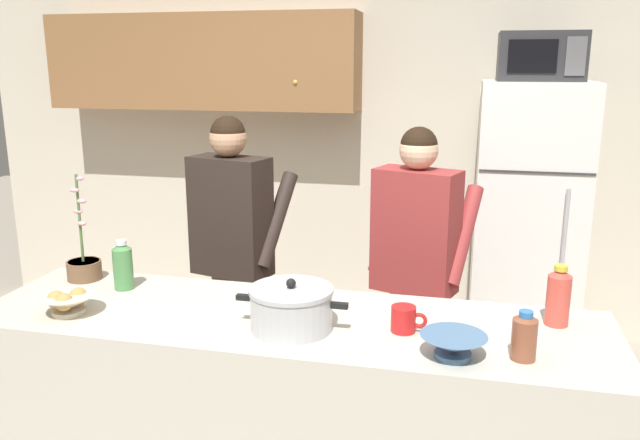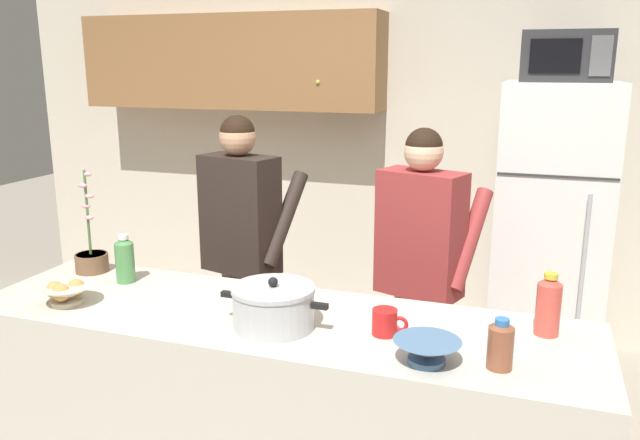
{
  "view_description": "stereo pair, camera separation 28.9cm",
  "coord_description": "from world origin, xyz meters",
  "px_view_note": "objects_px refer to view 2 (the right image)",
  "views": [
    {
      "loc": [
        0.64,
        -2.19,
        1.87
      ],
      "look_at": [
        0.0,
        0.55,
        1.17
      ],
      "focal_mm": 35.74,
      "sensor_mm": 36.0,
      "label": 1
    },
    {
      "loc": [
        0.92,
        -2.11,
        1.87
      ],
      "look_at": [
        0.0,
        0.55,
        1.17
      ],
      "focal_mm": 35.74,
      "sensor_mm": 36.0,
      "label": 2
    }
  ],
  "objects_px": {
    "bread_bowl": "(66,293)",
    "potted_orchid": "(91,257)",
    "person_by_sink": "(421,252)",
    "person_near_pot": "(242,231)",
    "bottle_mid_counter": "(125,259)",
    "bottle_far_corner": "(548,305)",
    "coffee_mug": "(385,322)",
    "microwave": "(566,56)",
    "refrigerator": "(550,231)",
    "bottle_near_edge": "(501,344)",
    "empty_bowl": "(427,350)",
    "cooking_pot": "(273,307)"
  },
  "relations": [
    {
      "from": "microwave",
      "to": "cooking_pot",
      "type": "xyz_separation_m",
      "value": [
        -0.98,
        -1.93,
        -0.9
      ]
    },
    {
      "from": "refrigerator",
      "to": "potted_orchid",
      "type": "distance_m",
      "value": 2.61
    },
    {
      "from": "microwave",
      "to": "potted_orchid",
      "type": "xyz_separation_m",
      "value": [
        -2.03,
        -1.61,
        -0.91
      ]
    },
    {
      "from": "empty_bowl",
      "to": "bottle_mid_counter",
      "type": "height_order",
      "value": "bottle_mid_counter"
    },
    {
      "from": "bottle_far_corner",
      "to": "potted_orchid",
      "type": "height_order",
      "value": "potted_orchid"
    },
    {
      "from": "coffee_mug",
      "to": "bottle_mid_counter",
      "type": "distance_m",
      "value": 1.23
    },
    {
      "from": "empty_bowl",
      "to": "bread_bowl",
      "type": "bearing_deg",
      "value": 178.33
    },
    {
      "from": "person_by_sink",
      "to": "cooking_pot",
      "type": "distance_m",
      "value": 1.01
    },
    {
      "from": "person_by_sink",
      "to": "bottle_far_corner",
      "type": "distance_m",
      "value": 0.89
    },
    {
      "from": "bread_bowl",
      "to": "bottle_near_edge",
      "type": "height_order",
      "value": "bottle_near_edge"
    },
    {
      "from": "refrigerator",
      "to": "coffee_mug",
      "type": "bearing_deg",
      "value": -106.93
    },
    {
      "from": "refrigerator",
      "to": "person_by_sink",
      "type": "relative_size",
      "value": 1.12
    },
    {
      "from": "person_near_pot",
      "to": "potted_orchid",
      "type": "distance_m",
      "value": 0.78
    },
    {
      "from": "cooking_pot",
      "to": "coffee_mug",
      "type": "relative_size",
      "value": 3.19
    },
    {
      "from": "person_near_pot",
      "to": "bread_bowl",
      "type": "relative_size",
      "value": 7.14
    },
    {
      "from": "bread_bowl",
      "to": "bottle_near_edge",
      "type": "xyz_separation_m",
      "value": [
        1.68,
        0.0,
        0.03
      ]
    },
    {
      "from": "bottle_near_edge",
      "to": "bottle_far_corner",
      "type": "xyz_separation_m",
      "value": [
        0.14,
        0.32,
        0.03
      ]
    },
    {
      "from": "microwave",
      "to": "coffee_mug",
      "type": "bearing_deg",
      "value": -107.11
    },
    {
      "from": "bread_bowl",
      "to": "bottle_far_corner",
      "type": "relative_size",
      "value": 0.98
    },
    {
      "from": "person_by_sink",
      "to": "bread_bowl",
      "type": "height_order",
      "value": "person_by_sink"
    },
    {
      "from": "coffee_mug",
      "to": "bottle_near_edge",
      "type": "xyz_separation_m",
      "value": [
        0.4,
        -0.13,
        0.03
      ]
    },
    {
      "from": "cooking_pot",
      "to": "bottle_mid_counter",
      "type": "bearing_deg",
      "value": 163.25
    },
    {
      "from": "microwave",
      "to": "bottle_near_edge",
      "type": "xyz_separation_m",
      "value": [
        -0.17,
        -1.99,
        -0.9
      ]
    },
    {
      "from": "refrigerator",
      "to": "person_near_pot",
      "type": "bearing_deg",
      "value": -146.95
    },
    {
      "from": "microwave",
      "to": "person_by_sink",
      "type": "bearing_deg",
      "value": -121.45
    },
    {
      "from": "person_by_sink",
      "to": "coffee_mug",
      "type": "distance_m",
      "value": 0.87
    },
    {
      "from": "coffee_mug",
      "to": "bread_bowl",
      "type": "bearing_deg",
      "value": -174.05
    },
    {
      "from": "bottle_mid_counter",
      "to": "potted_orchid",
      "type": "relative_size",
      "value": 0.45
    },
    {
      "from": "bread_bowl",
      "to": "potted_orchid",
      "type": "height_order",
      "value": "potted_orchid"
    },
    {
      "from": "bread_bowl",
      "to": "empty_bowl",
      "type": "relative_size",
      "value": 1.02
    },
    {
      "from": "refrigerator",
      "to": "bread_bowl",
      "type": "xyz_separation_m",
      "value": [
        -1.85,
        -2.02,
        0.09
      ]
    },
    {
      "from": "microwave",
      "to": "bottle_mid_counter",
      "type": "height_order",
      "value": "microwave"
    },
    {
      "from": "refrigerator",
      "to": "bread_bowl",
      "type": "height_order",
      "value": "refrigerator"
    },
    {
      "from": "person_near_pot",
      "to": "bread_bowl",
      "type": "bearing_deg",
      "value": -106.33
    },
    {
      "from": "microwave",
      "to": "coffee_mug",
      "type": "xyz_separation_m",
      "value": [
        -0.57,
        -1.86,
        -0.93
      ]
    },
    {
      "from": "person_by_sink",
      "to": "bottle_far_corner",
      "type": "xyz_separation_m",
      "value": [
        0.58,
        -0.68,
        0.06
      ]
    },
    {
      "from": "person_by_sink",
      "to": "bottle_mid_counter",
      "type": "distance_m",
      "value": 1.38
    },
    {
      "from": "empty_bowl",
      "to": "bottle_mid_counter",
      "type": "bearing_deg",
      "value": 165.83
    },
    {
      "from": "empty_bowl",
      "to": "cooking_pot",
      "type": "bearing_deg",
      "value": 169.55
    },
    {
      "from": "microwave",
      "to": "empty_bowl",
      "type": "xyz_separation_m",
      "value": [
        -0.39,
        -2.04,
        -0.93
      ]
    },
    {
      "from": "person_near_pot",
      "to": "bottle_mid_counter",
      "type": "xyz_separation_m",
      "value": [
        -0.23,
        -0.69,
        0.03
      ]
    },
    {
      "from": "person_near_pot",
      "to": "bottle_far_corner",
      "type": "bearing_deg",
      "value": -23.87
    },
    {
      "from": "person_near_pot",
      "to": "person_by_sink",
      "type": "relative_size",
      "value": 1.02
    },
    {
      "from": "cooking_pot",
      "to": "empty_bowl",
      "type": "distance_m",
      "value": 0.59
    },
    {
      "from": "refrigerator",
      "to": "microwave",
      "type": "relative_size",
      "value": 3.67
    },
    {
      "from": "bread_bowl",
      "to": "coffee_mug",
      "type": "bearing_deg",
      "value": 5.95
    },
    {
      "from": "microwave",
      "to": "potted_orchid",
      "type": "height_order",
      "value": "microwave"
    },
    {
      "from": "refrigerator",
      "to": "bread_bowl",
      "type": "relative_size",
      "value": 7.81
    },
    {
      "from": "refrigerator",
      "to": "person_by_sink",
      "type": "xyz_separation_m",
      "value": [
        -0.61,
        -1.01,
        0.09
      ]
    },
    {
      "from": "cooking_pot",
      "to": "bottle_far_corner",
      "type": "relative_size",
      "value": 1.82
    }
  ]
}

